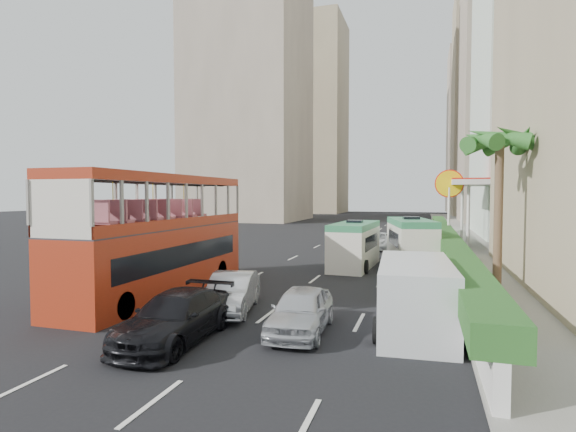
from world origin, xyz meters
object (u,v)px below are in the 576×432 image
at_px(panel_van_near, 415,296).
at_px(palm_tree, 498,215).
at_px(car_black, 176,341).
at_px(car_silver_lane_a, 232,311).
at_px(minibus_near, 355,245).
at_px(panel_van_far, 414,231).
at_px(car_silver_lane_b, 301,332).
at_px(double_decker_bus, 160,234).
at_px(van_asset, 378,249).
at_px(minibus_far, 411,242).
at_px(shell_station, 491,213).

distance_m(panel_van_near, palm_tree, 7.42).
bearing_deg(car_black, car_silver_lane_a, 86.27).
xyz_separation_m(car_silver_lane_a, minibus_near, (2.75, 11.27, 1.31)).
bearing_deg(palm_tree, panel_van_far, 100.29).
height_order(minibus_near, panel_van_far, minibus_near).
xyz_separation_m(car_silver_lane_b, panel_van_near, (3.34, 1.34, 1.07)).
bearing_deg(car_silver_lane_a, car_black, -104.91).
bearing_deg(palm_tree, car_silver_lane_a, -148.21).
bearing_deg(minibus_near, double_decker_bus, -123.31).
height_order(van_asset, palm_tree, palm_tree).
bearing_deg(car_silver_lane_a, double_decker_bus, 143.05).
bearing_deg(car_silver_lane_a, panel_van_near, -14.87).
bearing_deg(car_black, panel_van_near, 25.24).
distance_m(car_black, van_asset, 24.33).
distance_m(double_decker_bus, panel_van_far, 27.37).
height_order(car_black, minibus_far, minibus_far).
distance_m(car_black, minibus_near, 15.14).
height_order(car_silver_lane_a, palm_tree, palm_tree).
bearing_deg(minibus_near, palm_tree, -34.41).
xyz_separation_m(minibus_near, palm_tree, (6.86, -5.32, 2.07)).
distance_m(double_decker_bus, shell_station, 28.02).
relative_size(car_silver_lane_a, panel_van_near, 0.78).
height_order(car_silver_lane_a, panel_van_far, panel_van_far).
distance_m(car_black, minibus_far, 17.80).
bearing_deg(shell_station, minibus_far, -116.78).
relative_size(van_asset, minibus_near, 0.79).
bearing_deg(minibus_far, car_silver_lane_b, -112.18).
distance_m(car_silver_lane_b, shell_station, 28.15).
relative_size(car_silver_lane_a, car_black, 0.87).
bearing_deg(minibus_far, palm_tree, -73.95).
height_order(car_silver_lane_b, panel_van_near, panel_van_near).
bearing_deg(double_decker_bus, panel_van_far, 68.76).
bearing_deg(palm_tree, car_silver_lane_b, -130.74).
bearing_deg(car_silver_lane_a, panel_van_far, 66.25).
relative_size(panel_van_far, shell_station, 0.61).
distance_m(car_black, panel_van_far, 31.52).
height_order(car_black, van_asset, car_black).
bearing_deg(panel_van_near, car_silver_lane_b, -161.45).
xyz_separation_m(double_decker_bus, car_black, (4.02, -5.48, -2.53)).
xyz_separation_m(panel_van_near, panel_van_far, (-0.68, 27.74, -0.10)).
bearing_deg(car_black, shell_station, 66.36).
xyz_separation_m(car_black, minibus_far, (6.03, 16.68, 1.38)).
bearing_deg(panel_van_near, panel_van_far, 88.09).
relative_size(car_black, minibus_far, 0.77).
xyz_separation_m(car_black, shell_station, (11.98, 28.48, 2.75)).
bearing_deg(car_silver_lane_b, minibus_near, 88.46).
xyz_separation_m(van_asset, panel_van_near, (3.20, -20.89, 1.07)).
bearing_deg(car_silver_lane_b, panel_van_far, 81.91).
bearing_deg(car_silver_lane_a, palm_tree, 19.79).
xyz_separation_m(car_black, panel_van_near, (6.56, 3.21, 1.07)).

